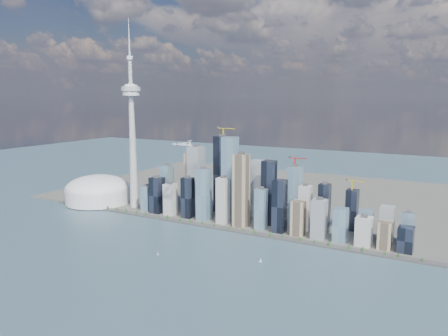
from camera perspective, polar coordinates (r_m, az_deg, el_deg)
The scene contains 10 objects.
ground at distance 944.39m, azimuth -9.87°, elevation -11.51°, with size 4000.00×4000.00×0.00m, color #375361.
seawall at distance 1137.77m, azimuth -1.90°, elevation -7.62°, with size 1100.00×22.00×4.00m, color #383838.
land at distance 1528.73m, azimuth 6.80°, elevation -3.27°, with size 1400.00×900.00×3.00m, color #4C4C47.
shoreline_trees at distance 1135.80m, azimuth -1.90°, elevation -7.29°, with size 960.53×7.20×8.80m.
skyscraper_cluster at distance 1164.96m, azimuth 2.80°, elevation -3.46°, with size 736.00×142.00×245.53m.
needle_tower at distance 1317.27m, azimuth -11.90°, elevation 4.88°, with size 56.00×56.00×550.50m.
dome_stadium at distance 1432.88m, azimuth -16.15°, elevation -2.88°, with size 200.00×200.00×86.00m.
airplane at distance 1070.78m, azimuth -5.51°, elevation 3.07°, with size 59.96×52.88×14.68m.
sailboat_west at distance 957.79m, azimuth -8.64°, elevation -10.99°, with size 6.66×3.06×9.22m.
sailboat_east at distance 911.31m, azimuth 4.79°, elevation -11.96°, with size 7.58×2.57×10.48m.
Camera 1 is at (559.93, -682.96, 334.53)m, focal length 35.00 mm.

